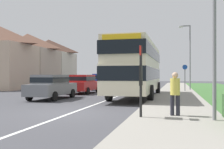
{
  "coord_description": "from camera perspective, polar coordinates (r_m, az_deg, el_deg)",
  "views": [
    {
      "loc": [
        4.18,
        -9.9,
        1.56
      ],
      "look_at": [
        0.6,
        4.38,
        1.6
      ],
      "focal_mm": 41.06,
      "sensor_mm": 36.0,
      "label": 1
    }
  ],
  "objects": [
    {
      "name": "ground_plane",
      "position": [
        10.86,
        -8.81,
        -8.41
      ],
      "size": [
        120.0,
        120.0,
        0.0
      ],
      "primitive_type": "plane",
      "color": "#424247"
    },
    {
      "name": "lane_marking_centre",
      "position": [
        18.45,
        0.94,
        -4.99
      ],
      "size": [
        0.14,
        60.0,
        0.01
      ],
      "primitive_type": "cube",
      "color": "silver",
      "rests_on": "ground_plane"
    },
    {
      "name": "pavement_near_side",
      "position": [
        15.97,
        14.16,
        -5.54
      ],
      "size": [
        3.2,
        68.0,
        0.12
      ],
      "primitive_type": "cube",
      "color": "gray",
      "rests_on": "ground_plane"
    },
    {
      "name": "double_decker_bus",
      "position": [
        18.07,
        5.53,
        1.69
      ],
      "size": [
        2.8,
        10.65,
        3.7
      ],
      "color": "beige",
      "rests_on": "ground_plane"
    },
    {
      "name": "parked_car_grey",
      "position": [
        17.1,
        -13.29,
        -2.44
      ],
      "size": [
        1.87,
        4.37,
        1.58
      ],
      "color": "slate",
      "rests_on": "ground_plane"
    },
    {
      "name": "parked_car_red",
      "position": [
        22.07,
        -6.56,
        -1.92
      ],
      "size": [
        1.98,
        4.33,
        1.59
      ],
      "color": "#B21E1E",
      "rests_on": "ground_plane"
    },
    {
      "name": "parked_car_blue",
      "position": [
        27.45,
        -2.06,
        -1.47
      ],
      "size": [
        1.88,
        4.38,
        1.7
      ],
      "color": "navy",
      "rests_on": "ground_plane"
    },
    {
      "name": "pedestrian_at_stop",
      "position": [
        9.43,
        13.87,
        -3.7
      ],
      "size": [
        0.34,
        0.34,
        1.67
      ],
      "color": "#23232D",
      "rests_on": "ground_plane"
    },
    {
      "name": "bus_stop_sign",
      "position": [
        8.88,
        6.44,
        -0.28
      ],
      "size": [
        0.09,
        0.52,
        2.6
      ],
      "color": "black",
      "rests_on": "ground_plane"
    },
    {
      "name": "cycle_route_sign",
      "position": [
        24.28,
        15.92,
        -0.46
      ],
      "size": [
        0.44,
        0.08,
        2.52
      ],
      "color": "slate",
      "rests_on": "ground_plane"
    },
    {
      "name": "street_lamp_mid",
      "position": [
        27.04,
        16.74,
        4.68
      ],
      "size": [
        1.14,
        0.2,
        6.6
      ],
      "color": "slate",
      "rests_on": "ground_plane"
    },
    {
      "name": "house_terrace_far_side",
      "position": [
        36.09,
        -18.32,
        3.04
      ],
      "size": [
        7.13,
        17.45,
        7.13
      ],
      "color": "#C1A88E",
      "rests_on": "ground_plane"
    }
  ]
}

